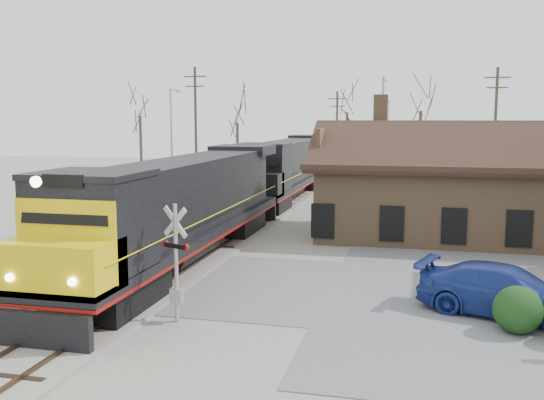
{
  "coord_description": "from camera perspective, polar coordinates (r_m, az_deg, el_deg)",
  "views": [
    {
      "loc": [
        10.09,
        -22.53,
        6.55
      ],
      "look_at": [
        2.57,
        9.0,
        2.16
      ],
      "focal_mm": 40.0,
      "sensor_mm": 36.0,
      "label": 1
    }
  ],
  "objects": [
    {
      "name": "ground",
      "position": [
        25.54,
        -10.43,
        -7.27
      ],
      "size": [
        140.0,
        140.0,
        0.0
      ],
      "primitive_type": "plane",
      "color": "#9E998F",
      "rests_on": "ground"
    },
    {
      "name": "road",
      "position": [
        25.54,
        -10.43,
        -7.24
      ],
      "size": [
        60.0,
        9.0,
        0.03
      ],
      "primitive_type": "cube",
      "color": "#5C5C61",
      "rests_on": "ground"
    },
    {
      "name": "track_main",
      "position": [
        39.4,
        -1.62,
        -1.76
      ],
      "size": [
        3.4,
        90.0,
        0.24
      ],
      "color": "#9E998F",
      "rests_on": "ground"
    },
    {
      "name": "track_siding",
      "position": [
        40.79,
        -7.73,
        -1.5
      ],
      "size": [
        3.4,
        90.0,
        0.24
      ],
      "color": "#9E998F",
      "rests_on": "ground"
    },
    {
      "name": "depot",
      "position": [
        34.84,
        16.44,
        0.57
      ],
      "size": [
        15.2,
        9.31,
        7.9
      ],
      "color": "#8A6947",
      "rests_on": "ground"
    },
    {
      "name": "locomotive_lead",
      "position": [
        27.05,
        -8.65,
        -0.79
      ],
      "size": [
        3.31,
        22.17,
        4.93
      ],
      "color": "black",
      "rests_on": "ground"
    },
    {
      "name": "locomotive_trailing",
      "position": [
        48.46,
        1.35,
        3.03
      ],
      "size": [
        3.31,
        22.17,
        4.66
      ],
      "color": "black",
      "rests_on": "ground"
    },
    {
      "name": "crossbuck_near",
      "position": [
        19.77,
        -9.01,
        -6.21
      ],
      "size": [
        1.05,
        0.48,
        3.86
      ],
      "rotation": [
        0.0,
        0.0,
        -0.38
      ],
      "color": "#A5A8AD",
      "rests_on": "ground"
    },
    {
      "name": "crossbuck_far",
      "position": [
        31.9,
        -18.24,
        -1.28
      ],
      "size": [
        1.06,
        0.28,
        3.74
      ],
      "rotation": [
        0.0,
        0.0,
        2.98
      ],
      "color": "#A5A8AD",
      "rests_on": "ground"
    },
    {
      "name": "parked_car",
      "position": [
        21.8,
        21.17,
        -8.01
      ],
      "size": [
        6.23,
        4.05,
        1.68
      ],
      "primitive_type": "imported",
      "rotation": [
        0.0,
        0.0,
        1.25
      ],
      "color": "navy",
      "rests_on": "ground"
    },
    {
      "name": "hedge_a",
      "position": [
        20.23,
        22.12,
        -9.56
      ],
      "size": [
        1.48,
        1.48,
        1.48
      ],
      "primitive_type": "sphere",
      "color": "black",
      "rests_on": "ground"
    },
    {
      "name": "streetlight_a",
      "position": [
        47.06,
        -9.37,
        5.65
      ],
      "size": [
        0.25,
        2.04,
        8.8
      ],
      "color": "#A5A8AD",
      "rests_on": "ground"
    },
    {
      "name": "streetlight_b",
      "position": [
        45.26,
        10.32,
        6.01
      ],
      "size": [
        0.25,
        2.04,
        9.51
      ],
      "color": "#A5A8AD",
      "rests_on": "ground"
    },
    {
      "name": "streetlight_c",
      "position": [
        56.33,
        10.78,
        5.65
      ],
      "size": [
        0.25,
        2.04,
        8.25
      ],
      "color": "#A5A8AD",
      "rests_on": "ground"
    },
    {
      "name": "utility_pole_a",
      "position": [
        52.08,
        -7.19,
        6.65
      ],
      "size": [
        2.0,
        0.24,
        10.81
      ],
      "color": "#382D23",
      "rests_on": "ground"
    },
    {
      "name": "utility_pole_b",
      "position": [
        66.17,
        6.12,
        6.27
      ],
      "size": [
        2.0,
        0.24,
        9.41
      ],
      "color": "#382D23",
      "rests_on": "ground"
    },
    {
      "name": "utility_pole_c",
      "position": [
        51.7,
        20.23,
        6.08
      ],
      "size": [
        2.0,
        0.24,
        10.53
      ],
      "color": "#382D23",
      "rests_on": "ground"
    },
    {
      "name": "tree_a",
      "position": [
        63.57,
        -12.34,
        8.75
      ],
      "size": [
        4.52,
        4.52,
        11.08
      ],
      "color": "#382D23",
      "rests_on": "ground"
    },
    {
      "name": "tree_b",
      "position": [
        64.78,
        -3.29,
        8.16
      ],
      "size": [
        4.05,
        4.05,
        9.93
      ],
      "color": "#382D23",
      "rests_on": "ground"
    },
    {
      "name": "tree_c",
      "position": [
        73.47,
        7.11,
        9.11
      ],
      "size": [
        4.82,
        4.82,
        11.81
      ],
      "color": "#382D23",
      "rests_on": "ground"
    },
    {
      "name": "tree_d",
      "position": [
        61.87,
        13.86,
        9.26
      ],
      "size": [
        4.84,
        4.84,
        11.86
      ],
      "color": "#382D23",
      "rests_on": "ground"
    }
  ]
}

